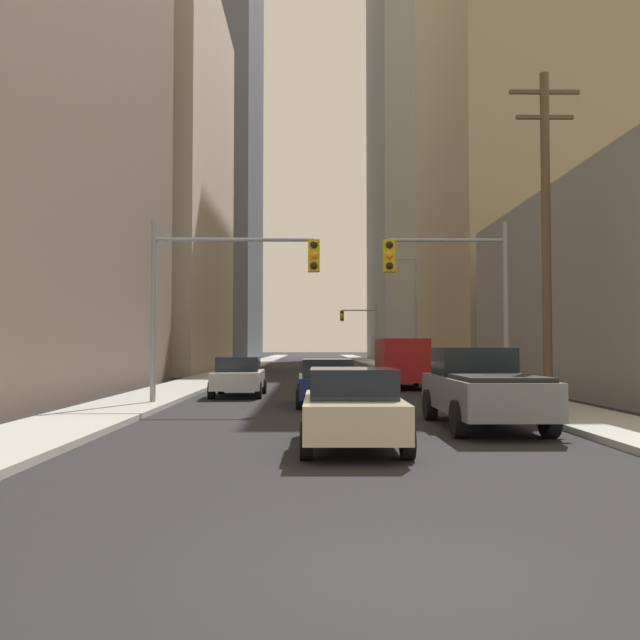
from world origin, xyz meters
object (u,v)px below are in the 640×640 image
(sedan_navy, at_px, (327,382))
(traffic_signal_near_left, at_px, (228,279))
(cargo_van_red, at_px, (401,360))
(sedan_silver, at_px, (239,376))
(sedan_beige, at_px, (352,408))
(traffic_signal_near_right, at_px, (452,281))
(traffic_signal_far_right, at_px, (360,324))
(pickup_truck_grey, at_px, (482,388))

(sedan_navy, xyz_separation_m, traffic_signal_near_left, (-3.22, -0.14, 3.35))
(cargo_van_red, height_order, sedan_silver, cargo_van_red)
(sedan_beige, height_order, traffic_signal_near_right, traffic_signal_near_right)
(traffic_signal_near_left, height_order, traffic_signal_far_right, same)
(cargo_van_red, bearing_deg, sedan_beige, -100.46)
(sedan_silver, height_order, traffic_signal_near_right, traffic_signal_near_right)
(pickup_truck_grey, height_order, cargo_van_red, cargo_van_red)
(sedan_silver, height_order, traffic_signal_near_left, traffic_signal_near_left)
(sedan_beige, distance_m, traffic_signal_near_right, 10.31)
(cargo_van_red, distance_m, traffic_signal_near_left, 11.97)
(cargo_van_red, height_order, traffic_signal_near_left, traffic_signal_near_left)
(traffic_signal_near_right, bearing_deg, sedan_navy, 178.07)
(sedan_navy, xyz_separation_m, sedan_silver, (-3.30, 4.19, 0.00))
(traffic_signal_near_right, bearing_deg, sedan_beige, -113.08)
(cargo_van_red, distance_m, sedan_beige, 18.69)
(traffic_signal_near_left, bearing_deg, sedan_silver, 91.07)
(sedan_beige, height_order, sedan_silver, same)
(sedan_beige, bearing_deg, cargo_van_red, 79.54)
(pickup_truck_grey, relative_size, cargo_van_red, 1.03)
(pickup_truck_grey, distance_m, sedan_navy, 6.87)
(traffic_signal_near_right, bearing_deg, pickup_truck_grey, -95.23)
(sedan_silver, relative_size, traffic_signal_near_left, 0.71)
(sedan_beige, xyz_separation_m, sedan_silver, (-3.56, 13.32, 0.00))
(cargo_van_red, xyz_separation_m, sedan_silver, (-6.95, -5.06, -0.52))
(sedan_navy, distance_m, traffic_signal_far_right, 43.78)
(sedan_beige, bearing_deg, traffic_signal_near_right, 66.92)
(cargo_van_red, xyz_separation_m, sedan_beige, (-3.39, -18.37, -0.52))
(cargo_van_red, xyz_separation_m, traffic_signal_far_right, (0.68, 34.19, 2.75))
(pickup_truck_grey, distance_m, sedan_beige, 4.64)
(sedan_beige, bearing_deg, traffic_signal_near_left, 111.16)
(cargo_van_red, relative_size, traffic_signal_near_right, 0.87)
(pickup_truck_grey, bearing_deg, cargo_van_red, 89.67)
(pickup_truck_grey, height_order, sedan_silver, pickup_truck_grey)
(sedan_navy, bearing_deg, traffic_signal_near_right, -1.93)
(sedan_silver, bearing_deg, traffic_signal_near_right, -30.36)
(sedan_silver, height_order, traffic_signal_far_right, traffic_signal_far_right)
(sedan_navy, bearing_deg, cargo_van_red, 68.43)
(sedan_navy, xyz_separation_m, traffic_signal_near_right, (4.09, -0.14, 3.29))
(pickup_truck_grey, relative_size, sedan_beige, 1.28)
(traffic_signal_far_right, bearing_deg, sedan_beige, -94.43)
(sedan_beige, relative_size, traffic_signal_near_left, 0.70)
(sedan_navy, relative_size, traffic_signal_near_right, 0.70)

